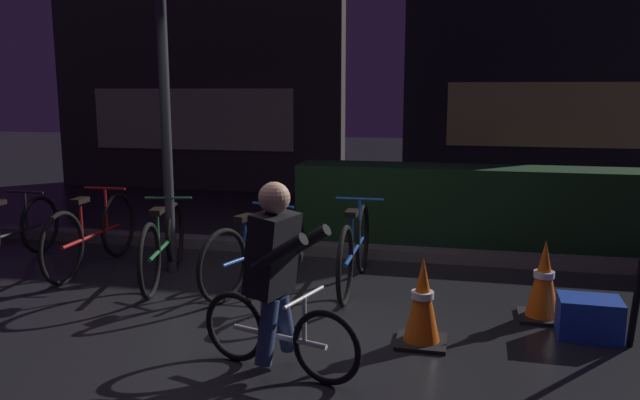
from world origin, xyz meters
The scene contains 16 objects.
ground_plane centered at (0.00, 0.00, 0.00)m, with size 40.00×40.00×0.00m, color black.
sidewalk_curb centered at (0.00, 2.20, 0.06)m, with size 12.00×0.24×0.12m, color #56544F.
hedge_row centered at (1.80, 3.10, 0.46)m, with size 4.80×0.70×0.92m, color #19381C.
storefront_left centered at (-3.48, 6.50, 1.84)m, with size 5.48×0.54×3.70m.
storefront_right centered at (2.86, 7.20, 2.37)m, with size 5.16×0.54×4.76m.
street_post centered at (-1.48, 1.20, 1.43)m, with size 0.10×0.10×2.85m, color #2D2D33.
parked_bike_leftmost centered at (-3.24, 1.09, 0.34)m, with size 0.46×1.60×0.74m.
parked_bike_left_mid centered at (-2.29, 1.10, 0.36)m, with size 0.46×1.75×0.81m.
parked_bike_center_left centered at (-1.40, 0.90, 0.35)m, with size 0.50×1.64×0.77m.
parked_bike_center_right centered at (-0.46, 0.88, 0.34)m, with size 0.57×1.56×0.75m.
parked_bike_right_mid centered at (0.41, 1.12, 0.36)m, with size 0.46×1.72×0.79m.
traffic_cone_near centered at (1.11, -0.10, 0.31)m, with size 0.36×0.36×0.65m.
traffic_cone_far centered at (2.01, 0.62, 0.31)m, with size 0.36×0.36×0.65m.
blue_crate centered at (2.31, 0.30, 0.15)m, with size 0.44×0.32×0.30m, color #193DB7.
cyclist centered at (0.22, -0.74, 0.63)m, with size 1.15×0.62×1.25m.
closed_umbrella centered at (2.55, 0.05, 0.41)m, with size 0.05×0.05×0.85m, color black.
Camera 1 is at (1.35, -4.44, 1.80)m, focal length 35.23 mm.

